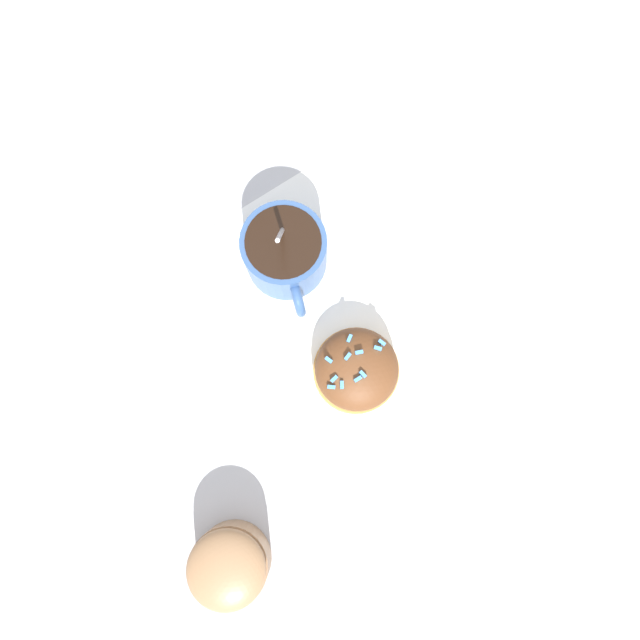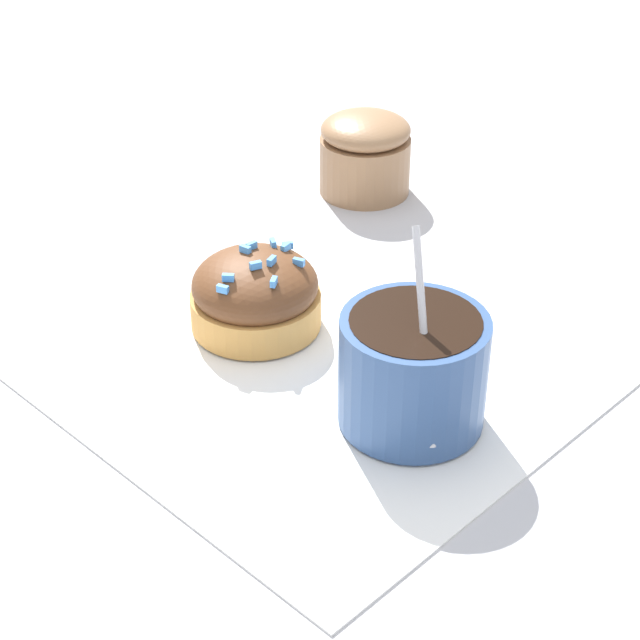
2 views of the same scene
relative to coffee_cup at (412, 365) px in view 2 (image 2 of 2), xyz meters
The scene contains 5 objects.
ground_plane 0.07m from the coffee_cup, ahead, with size 3.00×3.00×0.00m, color #B2B2B7.
paper_napkin 0.07m from the coffee_cup, ahead, with size 0.28×0.27×0.00m.
coffee_cup is the anchor object (origin of this frame).
frosted_pastry 0.13m from the coffee_cup, ahead, with size 0.08×0.08×0.05m.
sugar_bowl 0.28m from the coffee_cup, 41.28° to the right, with size 0.07×0.07×0.06m.
Camera 2 is at (-0.36, 0.35, 0.37)m, focal length 60.00 mm.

